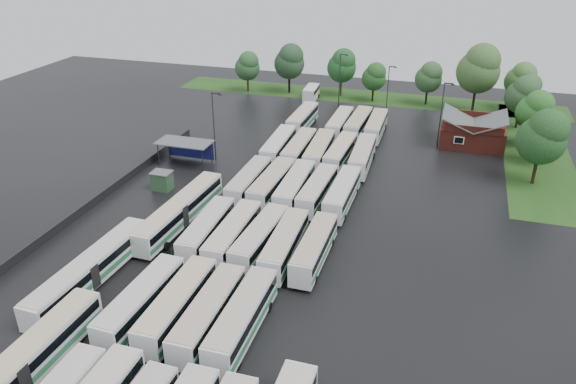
% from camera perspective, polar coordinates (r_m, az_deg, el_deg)
% --- Properties ---
extents(ground, '(160.00, 160.00, 0.00)m').
position_cam_1_polar(ground, '(62.62, -5.03, -6.44)').
color(ground, black).
rests_on(ground, ground).
extents(brick_building, '(10.07, 8.60, 5.39)m').
position_cam_1_polar(brick_building, '(96.79, 18.22, 5.62)').
color(brick_building, maroon).
rests_on(brick_building, ground).
extents(wash_shed, '(8.20, 4.20, 3.58)m').
position_cam_1_polar(wash_shed, '(85.84, -10.36, 4.77)').
color(wash_shed, '#2D2D30').
rests_on(wash_shed, ground).
extents(utility_hut, '(2.70, 2.20, 2.62)m').
position_cam_1_polar(utility_hut, '(78.45, -12.67, 1.14)').
color(utility_hut, '#2A4A2C').
rests_on(utility_hut, ground).
extents(grass_strip_north, '(80.00, 10.00, 0.01)m').
position_cam_1_polar(grass_strip_north, '(119.77, 7.60, 9.57)').
color(grass_strip_north, '#1E4312').
rests_on(grass_strip_north, ground).
extents(grass_strip_east, '(10.00, 50.00, 0.01)m').
position_cam_1_polar(grass_strip_east, '(98.28, 23.87, 3.81)').
color(grass_strip_east, '#1E4312').
rests_on(grass_strip_east, ground).
extents(west_fence, '(0.10, 50.00, 1.20)m').
position_cam_1_polar(west_fence, '(78.35, -18.07, -0.18)').
color(west_fence, '#2D2D30').
rests_on(west_fence, ground).
extents(bus_r1c0, '(2.93, 12.07, 3.34)m').
position_cam_1_polar(bus_r1c0, '(54.27, -14.68, -10.68)').
color(bus_r1c0, silver).
rests_on(bus_r1c0, ground).
extents(bus_r1c1, '(2.72, 12.23, 3.40)m').
position_cam_1_polar(bus_r1c1, '(53.07, -11.19, -11.17)').
color(bus_r1c1, silver).
rests_on(bus_r1c1, ground).
extents(bus_r1c2, '(2.71, 12.09, 3.36)m').
position_cam_1_polar(bus_r1c2, '(51.65, -8.06, -12.10)').
color(bus_r1c2, silver).
rests_on(bus_r1c2, ground).
extents(bus_r1c3, '(2.69, 12.25, 3.40)m').
position_cam_1_polar(bus_r1c3, '(50.75, -4.68, -12.65)').
color(bus_r1c3, silver).
rests_on(bus_r1c3, ground).
extents(bus_r2c0, '(2.94, 11.84, 3.27)m').
position_cam_1_polar(bus_r2c0, '(64.34, -8.24, -3.80)').
color(bus_r2c0, silver).
rests_on(bus_r2c0, ground).
extents(bus_r2c1, '(2.63, 12.01, 3.34)m').
position_cam_1_polar(bus_r2c1, '(63.00, -5.61, -4.29)').
color(bus_r2c1, silver).
rests_on(bus_r2c1, ground).
extents(bus_r2c2, '(3.07, 11.92, 3.29)m').
position_cam_1_polar(bus_r2c2, '(62.14, -2.88, -4.68)').
color(bus_r2c2, silver).
rests_on(bus_r2c2, ground).
extents(bus_r2c3, '(2.92, 12.01, 3.32)m').
position_cam_1_polar(bus_r2c3, '(60.88, -0.36, -5.33)').
color(bus_r2c3, silver).
rests_on(bus_r2c3, ground).
extents(bus_r2c4, '(2.52, 11.68, 3.25)m').
position_cam_1_polar(bus_r2c4, '(60.36, 2.69, -5.71)').
color(bus_r2c4, silver).
rests_on(bus_r2c4, ground).
extents(bus_r3c0, '(2.50, 11.72, 3.26)m').
position_cam_1_polar(bus_r3c0, '(75.40, -4.00, 1.09)').
color(bus_r3c0, silver).
rests_on(bus_r3c0, ground).
extents(bus_r3c1, '(2.94, 12.28, 3.40)m').
position_cam_1_polar(bus_r3c1, '(74.36, -1.65, 0.84)').
color(bus_r3c1, silver).
rests_on(bus_r3c1, ground).
extents(bus_r3c2, '(2.85, 12.22, 3.39)m').
position_cam_1_polar(bus_r3c2, '(73.47, 0.68, 0.52)').
color(bus_r3c2, silver).
rests_on(bus_r3c2, ground).
extents(bus_r3c3, '(2.79, 11.72, 3.25)m').
position_cam_1_polar(bus_r3c3, '(72.86, 2.98, 0.18)').
color(bus_r3c3, silver).
rests_on(bus_r3c3, ground).
extents(bus_r3c4, '(2.62, 12.03, 3.35)m').
position_cam_1_polar(bus_r3c4, '(72.13, 5.53, -0.14)').
color(bus_r3c4, silver).
rests_on(bus_r3c4, ground).
extents(bus_r4c0, '(3.09, 12.31, 3.40)m').
position_cam_1_polar(bus_r4c0, '(86.91, -0.96, 4.69)').
color(bus_r4c0, silver).
rests_on(bus_r4c0, ground).
extents(bus_r4c1, '(2.73, 12.02, 3.34)m').
position_cam_1_polar(bus_r4c1, '(85.90, 1.12, 4.39)').
color(bus_r4c1, silver).
rests_on(bus_r4c1, ground).
extents(bus_r4c2, '(3.14, 12.38, 3.42)m').
position_cam_1_polar(bus_r4c2, '(85.10, 3.20, 4.18)').
color(bus_r4c2, silver).
rests_on(bus_r4c2, ground).
extents(bus_r4c3, '(2.83, 11.80, 3.26)m').
position_cam_1_polar(bus_r4c3, '(84.88, 5.34, 3.98)').
color(bus_r4c3, silver).
rests_on(bus_r4c3, ground).
extents(bus_r4c4, '(3.02, 12.15, 3.36)m').
position_cam_1_polar(bus_r4c4, '(83.96, 7.56, 3.65)').
color(bus_r4c4, silver).
rests_on(bus_r4c4, ground).
extents(bus_r5c0, '(2.64, 12.08, 3.36)m').
position_cam_1_polar(bus_r5c0, '(99.28, 1.49, 7.43)').
color(bus_r5c0, silver).
rests_on(bus_r5c0, ground).
extents(bus_r5c2, '(2.51, 11.71, 3.26)m').
position_cam_1_polar(bus_r5c2, '(97.53, 5.26, 6.95)').
color(bus_r5c2, silver).
rests_on(bus_r5c2, ground).
extents(bus_r5c3, '(2.85, 12.03, 3.33)m').
position_cam_1_polar(bus_r5c3, '(97.54, 7.13, 6.88)').
color(bus_r5c3, silver).
rests_on(bus_r5c3, ground).
extents(bus_r5c4, '(2.67, 11.69, 3.24)m').
position_cam_1_polar(bus_r5c4, '(97.05, 8.93, 6.64)').
color(bus_r5c4, silver).
rests_on(bus_r5c4, ground).
extents(artic_bus_west_a, '(2.83, 17.90, 3.31)m').
position_cam_1_polar(artic_bus_west_a, '(50.53, -25.57, -15.91)').
color(artic_bus_west_a, silver).
rests_on(artic_bus_west_a, ground).
extents(artic_bus_west_b, '(3.26, 17.88, 3.30)m').
position_cam_1_polar(artic_bus_west_b, '(68.77, -10.91, -1.91)').
color(artic_bus_west_b, silver).
rests_on(artic_bus_west_b, ground).
extents(artic_bus_west_c, '(3.17, 17.58, 3.25)m').
position_cam_1_polar(artic_bus_west_c, '(60.19, -19.42, -7.45)').
color(artic_bus_west_c, silver).
rests_on(artic_bus_west_c, ground).
extents(minibus, '(2.71, 6.44, 2.76)m').
position_cam_1_polar(minibus, '(116.22, 2.36, 10.05)').
color(minibus, white).
rests_on(minibus, ground).
extents(tree_north_0, '(5.27, 5.27, 8.73)m').
position_cam_1_polar(tree_north_0, '(121.26, -4.11, 12.68)').
color(tree_north_0, '#362919').
rests_on(tree_north_0, ground).
extents(tree_north_1, '(6.34, 6.34, 10.50)m').
position_cam_1_polar(tree_north_1, '(119.95, 0.19, 13.15)').
color(tree_north_1, black).
rests_on(tree_north_1, ground).
extents(tree_north_2, '(5.99, 5.99, 9.92)m').
position_cam_1_polar(tree_north_2, '(118.49, 5.54, 12.69)').
color(tree_north_2, '#392A1F').
rests_on(tree_north_2, ground).
extents(tree_north_3, '(4.84, 4.84, 8.02)m').
position_cam_1_polar(tree_north_3, '(115.54, 8.79, 11.54)').
color(tree_north_3, black).
rests_on(tree_north_3, ground).
extents(tree_north_4, '(5.26, 5.26, 8.71)m').
position_cam_1_polar(tree_north_4, '(115.42, 14.16, 11.28)').
color(tree_north_4, black).
rests_on(tree_north_4, ground).
extents(tree_north_5, '(7.96, 7.96, 13.18)m').
position_cam_1_polar(tree_north_5, '(112.45, 18.88, 11.82)').
color(tree_north_5, black).
rests_on(tree_north_5, ground).
extents(tree_north_6, '(5.73, 5.73, 9.49)m').
position_cam_1_polar(tree_north_6, '(117.05, 22.61, 10.54)').
color(tree_north_6, black).
rests_on(tree_north_6, ground).
extents(tree_east_0, '(6.65, 6.65, 11.01)m').
position_cam_1_polar(tree_east_0, '(83.42, 24.53, 5.16)').
color(tree_east_0, black).
rests_on(tree_east_0, ground).
extents(tree_east_1, '(5.14, 5.14, 8.52)m').
position_cam_1_polar(tree_east_1, '(91.39, 24.61, 5.77)').
color(tree_east_1, '#322112').
rests_on(tree_east_1, ground).
extents(tree_east_2, '(5.69, 5.69, 9.42)m').
position_cam_1_polar(tree_east_2, '(98.38, 23.85, 7.61)').
color(tree_east_2, '#392513').
rests_on(tree_east_2, ground).
extents(tree_east_3, '(5.74, 5.74, 9.50)m').
position_cam_1_polar(tree_east_3, '(106.59, 22.77, 9.13)').
color(tree_east_3, black).
rests_on(tree_east_3, ground).
extents(tree_east_4, '(4.99, 4.96, 8.21)m').
position_cam_1_polar(tree_east_4, '(113.60, 23.17, 9.58)').
color(tree_east_4, '#362719').
rests_on(tree_east_4, ground).
extents(lamp_post_ne, '(1.62, 0.32, 10.52)m').
position_cam_1_polar(lamp_post_ne, '(93.47, 15.41, 8.05)').
color(lamp_post_ne, '#2D2D30').
rests_on(lamp_post_ne, ground).
extents(lamp_post_nw, '(1.66, 0.32, 10.75)m').
position_cam_1_polar(lamp_post_nw, '(84.98, -7.48, 7.10)').
color(lamp_post_nw, '#2D2D30').
rests_on(lamp_post_nw, ground).
extents(lamp_post_back_w, '(1.64, 0.32, 10.63)m').
position_cam_1_polar(lamp_post_back_w, '(110.03, 5.34, 11.55)').
color(lamp_post_back_w, '#2D2D30').
rests_on(lamp_post_back_w, ground).
extents(lamp_post_back_e, '(1.40, 0.27, 9.10)m').
position_cam_1_polar(lamp_post_back_e, '(108.22, 10.18, 10.52)').
color(lamp_post_back_e, '#2D2D30').
rests_on(lamp_post_back_e, ground).
extents(puddle_0, '(5.57, 5.57, 0.01)m').
position_cam_1_polar(puddle_0, '(50.05, -14.07, -16.99)').
color(puddle_0, black).
rests_on(puddle_0, ground).
extents(puddle_2, '(8.31, 8.31, 0.01)m').
position_cam_1_polar(puddle_2, '(65.65, -9.63, -5.07)').
color(puddle_2, black).
rests_on(puddle_2, ground).
extents(puddle_3, '(3.93, 3.93, 0.01)m').
position_cam_1_polar(puddle_3, '(58.87, -0.26, -8.66)').
color(puddle_3, black).
rests_on(puddle_3, ground).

